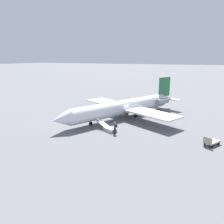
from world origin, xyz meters
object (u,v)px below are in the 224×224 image
Objects in this scene: boarding_stairs at (108,128)px; passenger at (115,127)px; airplane_main at (127,106)px; luggage_cart at (211,142)px.

boarding_stairs is 2.34× the size of passenger.
airplane_main reaches higher than boarding_stairs.
airplane_main reaches higher than passenger.
passenger is (0.79, 1.41, 0.64)m from boarding_stairs.
boarding_stairs reaches higher than luggage_cart.
boarding_stairs is (8.12, 0.48, -1.56)m from airplane_main.
boarding_stairs is at bearing -58.85° from luggage_cart.
luggage_cart is at bearing -153.51° from boarding_stairs.
airplane_main is 16.11m from luggage_cart.
passenger is at bearing -54.93° from luggage_cart.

